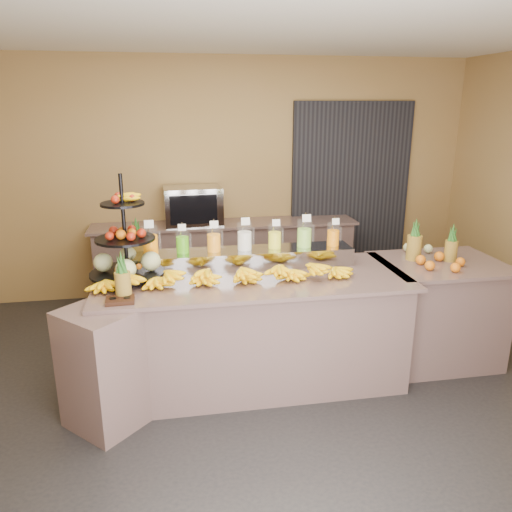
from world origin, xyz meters
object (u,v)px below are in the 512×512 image
object	(u,v)px
fruit_stand	(131,252)
right_fruit_pile	(435,256)
oven_warmer	(193,205)
condiment_caddy	(120,300)
banana_heap	(225,273)
pitcher_tray	(245,258)

from	to	relation	value
fruit_stand	right_fruit_pile	xyz separation A→B (m)	(2.58, -0.07, -0.14)
right_fruit_pile	oven_warmer	xyz separation A→B (m)	(-2.00, 1.87, 0.15)
fruit_stand	condiment_caddy	distance (m)	0.55
banana_heap	fruit_stand	world-z (taller)	fruit_stand
banana_heap	condiment_caddy	distance (m)	0.83
pitcher_tray	condiment_caddy	world-z (taller)	pitcher_tray
pitcher_tray	condiment_caddy	size ratio (longest dim) A/B	9.44
banana_heap	right_fruit_pile	bearing A→B (deg)	5.06
pitcher_tray	banana_heap	distance (m)	0.42
condiment_caddy	oven_warmer	distance (m)	2.41
pitcher_tray	oven_warmer	size ratio (longest dim) A/B	2.84
banana_heap	condiment_caddy	xyz separation A→B (m)	(-0.78, -0.28, -0.06)
condiment_caddy	banana_heap	bearing A→B (deg)	19.61
condiment_caddy	oven_warmer	bearing A→B (deg)	74.61
pitcher_tray	oven_warmer	xyz separation A→B (m)	(-0.35, 1.67, 0.14)
fruit_stand	oven_warmer	xyz separation A→B (m)	(0.58, 1.80, 0.00)
pitcher_tray	banana_heap	xyz separation A→B (m)	(-0.21, -0.37, 0.00)
pitcher_tray	fruit_stand	bearing A→B (deg)	-171.88
condiment_caddy	oven_warmer	world-z (taller)	oven_warmer
banana_heap	condiment_caddy	size ratio (longest dim) A/B	10.36
condiment_caddy	right_fruit_pile	size ratio (longest dim) A/B	0.47
oven_warmer	right_fruit_pile	bearing A→B (deg)	-46.31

